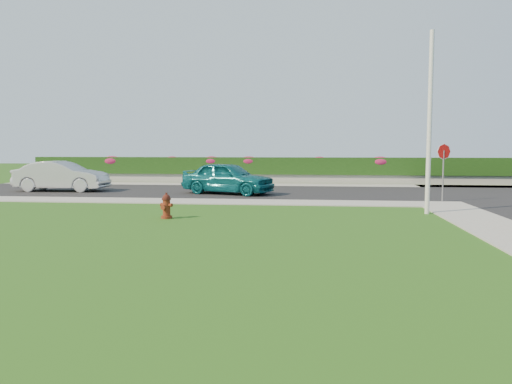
# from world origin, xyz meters

# --- Properties ---
(ground) EXTENTS (120.00, 120.00, 0.00)m
(ground) POSITION_xyz_m (0.00, 0.00, 0.00)
(ground) COLOR black
(ground) RESTS_ON ground
(street_far) EXTENTS (26.00, 8.00, 0.04)m
(street_far) POSITION_xyz_m (-5.00, 14.00, 0.02)
(street_far) COLOR black
(street_far) RESTS_ON ground
(sidewalk_far) EXTENTS (24.00, 2.00, 0.04)m
(sidewalk_far) POSITION_xyz_m (-6.00, 9.00, 0.02)
(sidewalk_far) COLOR gray
(sidewalk_far) RESTS_ON ground
(curb_corner) EXTENTS (2.00, 2.00, 0.04)m
(curb_corner) POSITION_xyz_m (7.00, 9.00, 0.02)
(curb_corner) COLOR gray
(curb_corner) RESTS_ON ground
(sidewalk_beyond) EXTENTS (34.00, 2.00, 0.04)m
(sidewalk_beyond) POSITION_xyz_m (-1.00, 19.00, 0.02)
(sidewalk_beyond) COLOR gray
(sidewalk_beyond) RESTS_ON ground
(retaining_wall) EXTENTS (34.00, 0.40, 0.60)m
(retaining_wall) POSITION_xyz_m (-1.00, 20.50, 0.30)
(retaining_wall) COLOR gray
(retaining_wall) RESTS_ON ground
(hedge) EXTENTS (32.00, 0.90, 1.10)m
(hedge) POSITION_xyz_m (-1.00, 20.60, 1.15)
(hedge) COLOR black
(hedge) RESTS_ON retaining_wall
(fire_hydrant) EXTENTS (0.44, 0.42, 0.84)m
(fire_hydrant) POSITION_xyz_m (-2.95, 3.90, 0.40)
(fire_hydrant) COLOR #4D160C
(fire_hydrant) RESTS_ON ground
(sedan_teal) EXTENTS (4.99, 3.33, 1.58)m
(sedan_teal) POSITION_xyz_m (-2.40, 12.46, 0.83)
(sedan_teal) COLOR #0C5861
(sedan_teal) RESTS_ON street_far
(sedan_silver) EXTENTS (4.81, 1.76, 1.57)m
(sedan_silver) POSITION_xyz_m (-11.36, 13.04, 0.83)
(sedan_silver) COLOR #B2B6BA
(sedan_silver) RESTS_ON street_far
(utility_pole) EXTENTS (0.16, 0.16, 6.28)m
(utility_pole) POSITION_xyz_m (5.75, 6.09, 3.14)
(utility_pole) COLOR silver
(utility_pole) RESTS_ON ground
(stop_sign) EXTENTS (0.62, 0.30, 2.48)m
(stop_sign) POSITION_xyz_m (7.23, 9.98, 1.84)
(stop_sign) COLOR slate
(stop_sign) RESTS_ON ground
(flower_clump_a) EXTENTS (1.34, 0.86, 0.67)m
(flower_clump_a) POSITION_xyz_m (-11.70, 20.50, 1.43)
(flower_clump_a) COLOR #A91D57
(flower_clump_a) RESTS_ON hedge
(flower_clump_b) EXTENTS (1.06, 0.68, 0.53)m
(flower_clump_b) POSITION_xyz_m (-7.54, 20.50, 1.49)
(flower_clump_b) COLOR #A91D57
(flower_clump_b) RESTS_ON hedge
(flower_clump_c) EXTENTS (1.26, 0.81, 0.63)m
(flower_clump_c) POSITION_xyz_m (-4.89, 20.50, 1.45)
(flower_clump_c) COLOR #A91D57
(flower_clump_c) RESTS_ON hedge
(flower_clump_d) EXTENTS (1.26, 0.81, 0.63)m
(flower_clump_d) POSITION_xyz_m (-2.41, 20.50, 1.45)
(flower_clump_d) COLOR #A91D57
(flower_clump_d) RESTS_ON hedge
(flower_clump_e) EXTENTS (1.06, 0.68, 0.53)m
(flower_clump_e) POSITION_xyz_m (2.16, 20.50, 1.49)
(flower_clump_e) COLOR #A91D57
(flower_clump_e) RESTS_ON hedge
(flower_clump_f) EXTENTS (1.32, 0.85, 0.66)m
(flower_clump_f) POSITION_xyz_m (5.97, 20.50, 1.44)
(flower_clump_f) COLOR #A91D57
(flower_clump_f) RESTS_ON hedge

